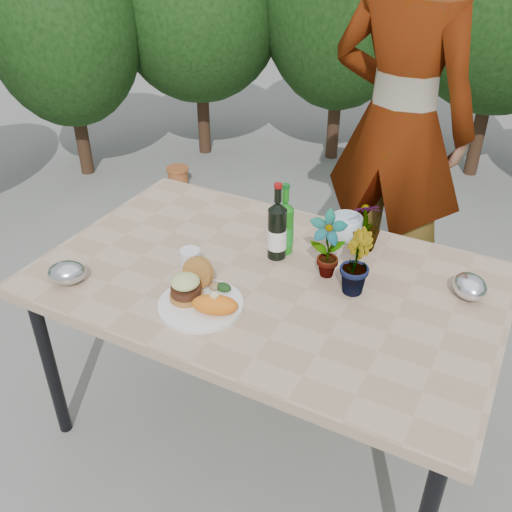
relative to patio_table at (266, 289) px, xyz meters
The scene contains 18 objects.
ground 0.69m from the patio_table, ahead, with size 80.00×80.00×0.00m, color slate.
patio_table is the anchor object (origin of this frame).
shrub_hedge 1.69m from the patio_table, 88.49° to the left, with size 6.79×5.06×2.18m.
dinner_plate 0.29m from the patio_table, 113.39° to the right, with size 0.28×0.28×0.01m, color white.
burger_stack 0.31m from the patio_table, 124.94° to the right, with size 0.11×0.16×0.11m.
sweet_potato 0.30m from the patio_table, 98.83° to the right, with size 0.15×0.08×0.06m, color orange.
grilled_veg 0.21m from the patio_table, 119.79° to the right, with size 0.08×0.05×0.03m.
wine_bottle 0.21m from the patio_table, 100.99° to the left, with size 0.07×0.07×0.30m.
sparkling_water 0.24m from the patio_table, 95.38° to the left, with size 0.07×0.07×0.28m.
plastic_cup 0.29m from the patio_table, 156.43° to the right, with size 0.07×0.07×0.10m, color silver.
seedling_left 0.27m from the patio_table, 29.66° to the left, with size 0.13×0.09×0.25m, color #27561D.
seedling_mid 0.35m from the patio_table, 12.24° to the left, with size 0.12×0.10×0.22m, color #29541C.
seedling_right 0.45m from the patio_table, 54.97° to the left, with size 0.11×0.11×0.19m, color #29551D.
blue_bowl 0.41m from the patio_table, 66.05° to the left, with size 0.13×0.13×0.10m, color white.
foil_packet_left 0.70m from the patio_table, 149.21° to the right, with size 0.13×0.11×0.08m, color #B8BABF.
foil_packet_right 0.69m from the patio_table, 17.99° to the left, with size 0.13×0.11×0.08m, color silver.
person 1.14m from the patio_table, 83.13° to the left, with size 0.71×0.46×1.94m, color #9A6A4D.
terracotta_pot 2.47m from the patio_table, 133.04° to the left, with size 0.17×0.17×0.14m.
Camera 1 is at (0.74, -1.48, 1.90)m, focal length 40.00 mm.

